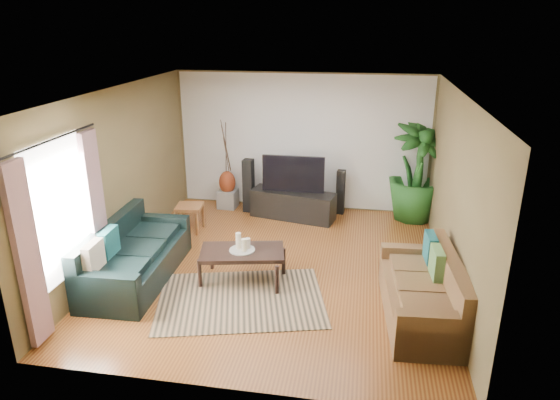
% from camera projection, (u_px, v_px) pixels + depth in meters
% --- Properties ---
extents(floor, '(5.50, 5.50, 0.00)m').
position_uv_depth(floor, '(278.00, 268.00, 7.76)').
color(floor, brown).
rests_on(floor, ground).
extents(ceiling, '(5.50, 5.50, 0.00)m').
position_uv_depth(ceiling, '(278.00, 92.00, 6.83)').
color(ceiling, white).
rests_on(ceiling, ground).
extents(wall_back, '(5.00, 0.00, 5.00)m').
position_uv_depth(wall_back, '(302.00, 142.00, 9.84)').
color(wall_back, brown).
rests_on(wall_back, ground).
extents(wall_front, '(5.00, 0.00, 5.00)m').
position_uv_depth(wall_front, '(227.00, 275.00, 4.75)').
color(wall_front, brown).
rests_on(wall_front, ground).
extents(wall_left, '(0.00, 5.50, 5.50)m').
position_uv_depth(wall_left, '(118.00, 177.00, 7.70)').
color(wall_left, brown).
rests_on(wall_left, ground).
extents(wall_right, '(0.00, 5.50, 5.50)m').
position_uv_depth(wall_right, '(455.00, 195.00, 6.90)').
color(wall_right, brown).
rests_on(wall_right, ground).
extents(backwall_panel, '(4.90, 0.00, 4.90)m').
position_uv_depth(backwall_panel, '(302.00, 142.00, 9.83)').
color(backwall_panel, white).
rests_on(backwall_panel, ground).
extents(window_pane, '(0.00, 1.80, 1.80)m').
position_uv_depth(window_pane, '(59.00, 211.00, 6.19)').
color(window_pane, white).
rests_on(window_pane, ground).
extents(curtain_near, '(0.08, 0.35, 2.20)m').
position_uv_depth(curtain_near, '(28.00, 256.00, 5.58)').
color(curtain_near, gray).
rests_on(curtain_near, ground).
extents(curtain_far, '(0.08, 0.35, 2.20)m').
position_uv_depth(curtain_far, '(96.00, 208.00, 6.97)').
color(curtain_far, gray).
rests_on(curtain_far, ground).
extents(curtain_rod, '(0.03, 1.90, 0.03)m').
position_uv_depth(curtain_rod, '(51.00, 140.00, 5.88)').
color(curtain_rod, black).
rests_on(curtain_rod, ground).
extents(sofa_left, '(1.02, 2.24, 0.85)m').
position_uv_depth(sofa_left, '(136.00, 252.00, 7.31)').
color(sofa_left, black).
rests_on(sofa_left, floor).
extents(sofa_right, '(1.00, 1.97, 0.85)m').
position_uv_depth(sofa_right, '(421.00, 288.00, 6.34)').
color(sofa_right, brown).
rests_on(sofa_right, floor).
extents(area_rug, '(2.58, 2.11, 0.01)m').
position_uv_depth(area_rug, '(241.00, 299.00, 6.87)').
color(area_rug, '#9D805C').
rests_on(area_rug, floor).
extents(coffee_table, '(1.31, 0.88, 0.49)m').
position_uv_depth(coffee_table, '(243.00, 266.00, 7.30)').
color(coffee_table, black).
rests_on(coffee_table, floor).
extents(candle_tray, '(0.37, 0.37, 0.02)m').
position_uv_depth(candle_tray, '(242.00, 250.00, 7.21)').
color(candle_tray, '#9B9B95').
rests_on(candle_tray, coffee_table).
extents(candle_tall, '(0.08, 0.08, 0.24)m').
position_uv_depth(candle_tall, '(238.00, 241.00, 7.20)').
color(candle_tall, '#EDE1C8').
rests_on(candle_tall, candle_tray).
extents(candle_mid, '(0.08, 0.08, 0.19)m').
position_uv_depth(candle_mid, '(244.00, 245.00, 7.13)').
color(candle_mid, '#EDE8C8').
rests_on(candle_mid, candle_tray).
extents(candle_short, '(0.08, 0.08, 0.15)m').
position_uv_depth(candle_short, '(248.00, 243.00, 7.22)').
color(candle_short, '#F0E1CA').
rests_on(candle_short, candle_tray).
extents(tv_stand, '(1.68, 0.81, 0.54)m').
position_uv_depth(tv_stand, '(293.00, 205.00, 9.61)').
color(tv_stand, black).
rests_on(tv_stand, floor).
extents(television, '(1.18, 0.06, 0.70)m').
position_uv_depth(television, '(293.00, 174.00, 9.42)').
color(television, black).
rests_on(television, tv_stand).
extents(speaker_left, '(0.21, 0.23, 1.07)m').
position_uv_depth(speaker_left, '(249.00, 186.00, 9.88)').
color(speaker_left, black).
rests_on(speaker_left, floor).
extents(speaker_right, '(0.17, 0.19, 0.88)m').
position_uv_depth(speaker_right, '(340.00, 192.00, 9.79)').
color(speaker_right, black).
rests_on(speaker_right, floor).
extents(potted_plant, '(1.44, 1.44, 1.88)m').
position_uv_depth(potted_plant, '(417.00, 172.00, 9.37)').
color(potted_plant, '#1A4B19').
rests_on(potted_plant, floor).
extents(plant_pot, '(0.35, 0.35, 0.27)m').
position_uv_depth(plant_pot, '(413.00, 211.00, 9.65)').
color(plant_pot, black).
rests_on(plant_pot, floor).
extents(pedestal, '(0.39, 0.39, 0.37)m').
position_uv_depth(pedestal, '(228.00, 199.00, 10.19)').
color(pedestal, gray).
rests_on(pedestal, floor).
extents(vase, '(0.33, 0.33, 0.47)m').
position_uv_depth(vase, '(227.00, 182.00, 10.07)').
color(vase, maroon).
rests_on(vase, pedestal).
extents(side_table, '(0.51, 0.51, 0.48)m').
position_uv_depth(side_table, '(190.00, 218.00, 9.06)').
color(side_table, '#985532').
rests_on(side_table, floor).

